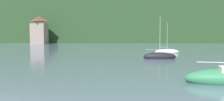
# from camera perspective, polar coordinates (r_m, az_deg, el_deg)

# --- Properties ---
(wooded_hillside) EXTENTS (352.00, 50.69, 51.41)m
(wooded_hillside) POSITION_cam_1_polar(r_m,az_deg,el_deg) (123.70, 5.19, 5.86)
(wooded_hillside) COLOR #264223
(wooded_hillside) RESTS_ON ground_plane
(shore_building_west) EXTENTS (4.81, 5.67, 9.00)m
(shore_building_west) POSITION_cam_1_polar(r_m,az_deg,el_deg) (93.23, -14.99, 4.06)
(shore_building_west) COLOR gray
(shore_building_west) RESTS_ON ground_plane
(sailboat_far_1) EXTENTS (5.18, 1.89, 6.98)m
(sailboat_far_1) POSITION_cam_1_polar(r_m,az_deg,el_deg) (42.76, 9.96, -1.28)
(sailboat_far_1) COLOR black
(sailboat_far_1) RESTS_ON ground_plane
(sailboat_far_6) EXTENTS (4.90, 2.25, 6.10)m
(sailboat_far_6) POSITION_cam_1_polar(r_m,az_deg,el_deg) (53.49, 11.46, -0.28)
(sailboat_far_6) COLOR white
(sailboat_far_6) RESTS_ON ground_plane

